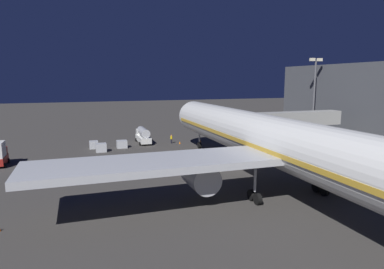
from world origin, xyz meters
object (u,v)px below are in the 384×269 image
(airliner_at_gate, at_px, (283,145))
(jet_bridge, at_px, (277,120))
(apron_floodlight_mast, at_px, (314,93))
(baggage_container_mid_row, at_px, (101,148))
(traffic_cone_nose_port, at_px, (200,141))
(baggage_container_near_belt, at_px, (94,145))
(fuel_tanker, at_px, (143,135))
(baggage_container_far_row, at_px, (122,144))
(traffic_cone_nose_starboard, at_px, (180,143))
(ground_crew_near_nose_gear, at_px, (171,139))

(airliner_at_gate, distance_m, jet_bridge, 23.11)
(apron_floodlight_mast, height_order, baggage_container_mid_row, apron_floodlight_mast)
(traffic_cone_nose_port, bearing_deg, baggage_container_near_belt, -2.20)
(fuel_tanker, distance_m, baggage_container_mid_row, 10.66)
(baggage_container_far_row, bearing_deg, traffic_cone_nose_starboard, -178.64)
(jet_bridge, bearing_deg, traffic_cone_nose_port, -52.28)
(ground_crew_near_nose_gear, bearing_deg, traffic_cone_nose_starboard, 144.07)
(jet_bridge, distance_m, fuel_tanker, 26.78)
(apron_floodlight_mast, height_order, fuel_tanker, apron_floodlight_mast)
(baggage_container_mid_row, bearing_deg, apron_floodlight_mast, 176.55)
(baggage_container_near_belt, bearing_deg, airliner_at_gate, 119.48)
(airliner_at_gate, bearing_deg, jet_bridge, -121.38)
(traffic_cone_nose_port, bearing_deg, jet_bridge, 127.72)
(baggage_container_mid_row, bearing_deg, ground_crew_near_nose_gear, -165.22)
(baggage_container_far_row, bearing_deg, ground_crew_near_nose_gear, -172.55)
(baggage_container_near_belt, bearing_deg, apron_floodlight_mast, 172.19)
(ground_crew_near_nose_gear, bearing_deg, jet_bridge, 138.73)
(airliner_at_gate, distance_m, traffic_cone_nose_port, 32.97)
(airliner_at_gate, relative_size, ground_crew_near_nose_gear, 38.04)
(apron_floodlight_mast, height_order, traffic_cone_nose_port, apron_floodlight_mast)
(baggage_container_far_row, bearing_deg, fuel_tanker, -142.49)
(traffic_cone_nose_starboard, bearing_deg, ground_crew_near_nose_gear, -35.93)
(apron_floodlight_mast, xyz_separation_m, traffic_cone_nose_port, (23.30, -5.27, -9.71))
(airliner_at_gate, xyz_separation_m, fuel_tanker, (8.96, -35.83, -4.04))
(airliner_at_gate, height_order, baggage_container_near_belt, airliner_at_gate)
(airliner_at_gate, bearing_deg, baggage_container_near_belt, -60.52)
(traffic_cone_nose_port, bearing_deg, fuel_tanker, -16.86)
(apron_floodlight_mast, bearing_deg, baggage_container_near_belt, -7.81)
(apron_floodlight_mast, distance_m, traffic_cone_nose_starboard, 29.82)
(traffic_cone_nose_starboard, bearing_deg, apron_floodlight_mast, 169.23)
(fuel_tanker, xyz_separation_m, traffic_cone_nose_port, (-11.16, 3.38, -1.37))
(ground_crew_near_nose_gear, bearing_deg, traffic_cone_nose_port, 169.85)
(baggage_container_mid_row, relative_size, traffic_cone_nose_starboard, 3.34)
(airliner_at_gate, distance_m, baggage_container_mid_row, 34.99)
(airliner_at_gate, relative_size, baggage_container_far_row, 35.31)
(fuel_tanker, bearing_deg, baggage_container_mid_row, 34.69)
(traffic_cone_nose_port, height_order, traffic_cone_nose_starboard, same)
(baggage_container_near_belt, xyz_separation_m, traffic_cone_nose_starboard, (-16.60, 0.81, -0.43))
(fuel_tanker, bearing_deg, jet_bridge, 142.52)
(jet_bridge, bearing_deg, baggage_container_mid_row, -18.68)
(jet_bridge, distance_m, ground_crew_near_nose_gear, 21.41)
(baggage_container_near_belt, bearing_deg, traffic_cone_nose_port, 177.80)
(jet_bridge, relative_size, traffic_cone_nose_port, 40.85)
(jet_bridge, bearing_deg, traffic_cone_nose_starboard, -41.77)
(airliner_at_gate, distance_m, apron_floodlight_mast, 37.52)
(baggage_container_near_belt, relative_size, baggage_container_mid_row, 0.88)
(jet_bridge, bearing_deg, fuel_tanker, -37.48)
(fuel_tanker, xyz_separation_m, baggage_container_mid_row, (8.73, 6.05, -0.89))
(airliner_at_gate, height_order, jet_bridge, airliner_at_gate)
(baggage_container_near_belt, distance_m, traffic_cone_nose_starboard, 16.62)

